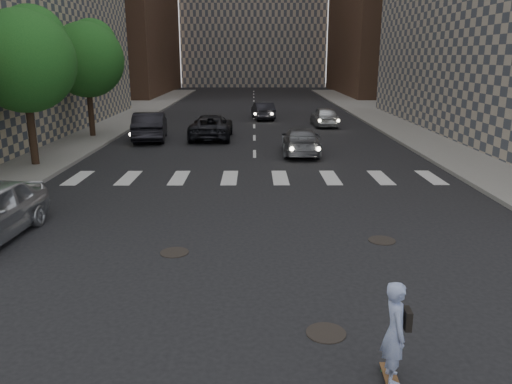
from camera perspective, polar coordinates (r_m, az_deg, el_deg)
ground at (r=11.22m, az=0.03°, el=-9.26°), size 160.00×160.00×0.00m
sidewalk_left at (r=33.79m, az=-25.76°, el=5.97°), size 13.00×80.00×0.15m
sidewalk_right at (r=33.85m, az=25.32°, el=6.03°), size 13.00×80.00×0.15m
tree_b at (r=23.32m, az=-24.84°, el=13.89°), size 4.20×4.20×6.60m
tree_c at (r=30.81m, az=-18.68°, el=14.48°), size 4.20×4.20×6.60m
manhole_a at (r=9.09m, az=8.01°, el=-15.66°), size 0.70×0.70×0.02m
manhole_b at (r=12.47m, az=-9.30°, el=-6.83°), size 0.70×0.70×0.02m
manhole_c at (r=13.49m, az=14.20°, el=-5.38°), size 0.70×0.70×0.02m
skateboarder at (r=7.65m, az=15.65°, el=-15.17°), size 0.42×0.83×1.63m
traffic_car_a at (r=29.38m, az=-12.01°, el=7.40°), size 2.28×5.03×1.60m
traffic_car_b at (r=24.65m, az=5.13°, el=5.84°), size 1.99×4.51×1.29m
traffic_car_c at (r=29.37m, az=-5.11°, el=7.46°), size 2.32×5.00×1.39m
traffic_car_d at (r=34.87m, az=7.81°, el=8.56°), size 1.69×3.97×1.34m
traffic_car_e at (r=38.43m, az=0.80°, el=9.29°), size 1.86×4.09×1.30m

